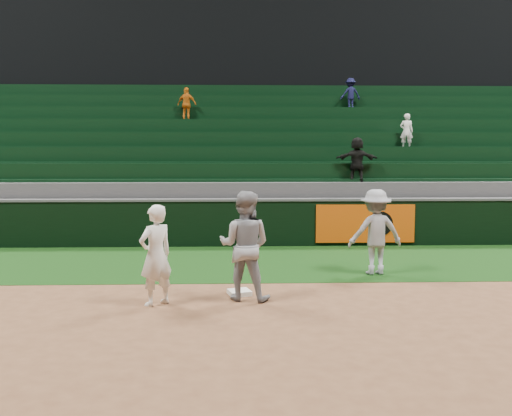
{
  "coord_description": "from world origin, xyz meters",
  "views": [
    {
      "loc": [
        -0.37,
        -9.69,
        2.53
      ],
      "look_at": [
        0.04,
        2.3,
        1.3
      ],
      "focal_mm": 40.0,
      "sensor_mm": 36.0,
      "label": 1
    }
  ],
  "objects_px": {
    "first_base": "(239,292)",
    "baserunner": "(245,246)",
    "base_coach": "(375,232)",
    "first_baseman": "(156,255)"
  },
  "relations": [
    {
      "from": "first_base",
      "to": "baserunner",
      "type": "relative_size",
      "value": 0.2
    },
    {
      "from": "first_base",
      "to": "base_coach",
      "type": "xyz_separation_m",
      "value": [
        2.77,
        1.55,
        0.83
      ]
    },
    {
      "from": "first_base",
      "to": "base_coach",
      "type": "distance_m",
      "value": 3.28
    },
    {
      "from": "first_baseman",
      "to": "baserunner",
      "type": "xyz_separation_m",
      "value": [
        1.45,
        0.3,
        0.1
      ]
    },
    {
      "from": "first_baseman",
      "to": "base_coach",
      "type": "height_order",
      "value": "base_coach"
    },
    {
      "from": "first_baseman",
      "to": "base_coach",
      "type": "distance_m",
      "value": 4.66
    },
    {
      "from": "first_baseman",
      "to": "baserunner",
      "type": "relative_size",
      "value": 0.89
    },
    {
      "from": "first_base",
      "to": "first_baseman",
      "type": "distance_m",
      "value": 1.68
    },
    {
      "from": "first_base",
      "to": "first_baseman",
      "type": "xyz_separation_m",
      "value": [
        -1.36,
        -0.6,
        0.78
      ]
    },
    {
      "from": "base_coach",
      "to": "first_base",
      "type": "bearing_deg",
      "value": 22.19
    }
  ]
}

